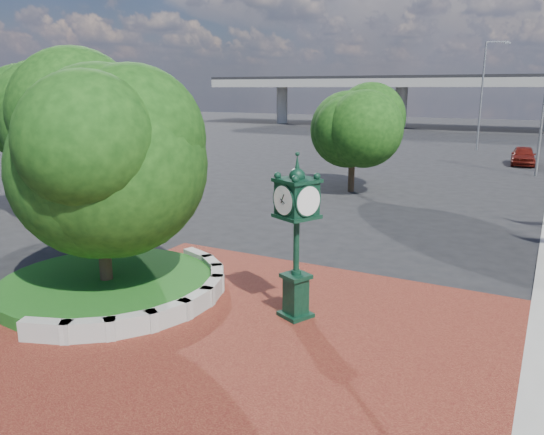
{
  "coord_description": "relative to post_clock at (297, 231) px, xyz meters",
  "views": [
    {
      "loc": [
        6.11,
        -10.57,
        5.81
      ],
      "look_at": [
        -0.34,
        1.5,
        2.45
      ],
      "focal_mm": 35.0,
      "sensor_mm": 36.0,
      "label": 1
    }
  ],
  "objects": [
    {
      "name": "tree_street",
      "position": [
        -4.64,
        17.03,
        0.91
      ],
      "size": [
        4.4,
        4.4,
        5.45
      ],
      "color": "#38281C",
      "rests_on": "ground"
    },
    {
      "name": "post_clock",
      "position": [
        0.0,
        0.0,
        0.0
      ],
      "size": [
        1.11,
        1.11,
        4.24
      ],
      "color": "black",
      "rests_on": "ground"
    },
    {
      "name": "tree_northwest",
      "position": [
        -13.64,
        4.03,
        1.79
      ],
      "size": [
        5.6,
        5.6,
        6.93
      ],
      "color": "#38281C",
      "rests_on": "ground"
    },
    {
      "name": "ground",
      "position": [
        -0.64,
        -0.97,
        -2.33
      ],
      "size": [
        200.0,
        200.0,
        0.0
      ],
      "primitive_type": "plane",
      "color": "black",
      "rests_on": "ground"
    },
    {
      "name": "street_lamp_far",
      "position": [
        -0.96,
        42.72,
        3.51
      ],
      "size": [
        2.13,
        1.0,
        9.96
      ],
      "color": "slate",
      "rests_on": "ground"
    },
    {
      "name": "planter_wall",
      "position": [
        -3.35,
        -0.97,
        -2.06
      ],
      "size": [
        2.96,
        6.77,
        0.54
      ],
      "color": "#9E9B93",
      "rests_on": "ground"
    },
    {
      "name": "plaza",
      "position": [
        -0.64,
        -1.97,
        -2.31
      ],
      "size": [
        12.0,
        12.0,
        0.04
      ],
      "primitive_type": "cube",
      "color": "maroon",
      "rests_on": "ground"
    },
    {
      "name": "parked_car",
      "position": [
        3.36,
        33.6,
        -1.61
      ],
      "size": [
        2.01,
        4.35,
        1.45
      ],
      "primitive_type": "imported",
      "rotation": [
        0.0,
        0.0,
        0.07
      ],
      "color": "#5D130D",
      "rests_on": "ground"
    },
    {
      "name": "overpass",
      "position": [
        -0.86,
        69.03,
        4.21
      ],
      "size": [
        90.0,
        12.0,
        7.5
      ],
      "color": "#9E9B93",
      "rests_on": "ground"
    },
    {
      "name": "tree_planter",
      "position": [
        -5.64,
        -0.97,
        1.39
      ],
      "size": [
        5.2,
        5.2,
        6.33
      ],
      "color": "#38281C",
      "rests_on": "ground"
    },
    {
      "name": "grass_bed",
      "position": [
        -5.64,
        -0.97,
        -2.13
      ],
      "size": [
        6.1,
        6.1,
        0.4
      ],
      "primitive_type": "cylinder",
      "color": "#1A4B15",
      "rests_on": "ground"
    }
  ]
}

